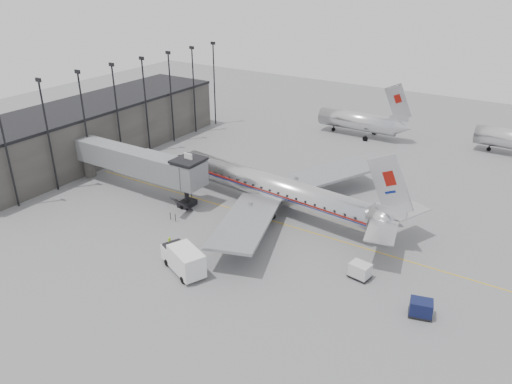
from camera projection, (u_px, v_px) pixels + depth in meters
ground at (231, 238)px, 56.45m from camera, size 160.00×160.00×0.00m
terminal at (91, 131)px, 79.00m from camera, size 12.00×46.00×8.00m
apron_line at (280, 223)px, 59.57m from camera, size 60.00×0.15×0.01m
jet_bridge at (143, 164)px, 65.62m from camera, size 21.00×6.20×7.10m
floodlight_masts at (132, 105)px, 76.28m from camera, size 0.90×42.25×15.25m
distant_aircraft_near at (359, 121)px, 88.26m from camera, size 16.39×3.20×10.26m
airliner at (276, 189)px, 61.77m from camera, size 34.69×32.01×10.98m
service_van at (183, 258)px, 49.85m from camera, size 6.24×4.35×2.74m
baggage_cart_navy at (421, 308)px, 43.69m from camera, size 2.35×2.01×1.59m
baggage_cart_white at (360, 270)px, 48.97m from camera, size 2.24×1.84×1.60m
ramp_worker at (170, 245)px, 53.30m from camera, size 0.75×0.62×1.76m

